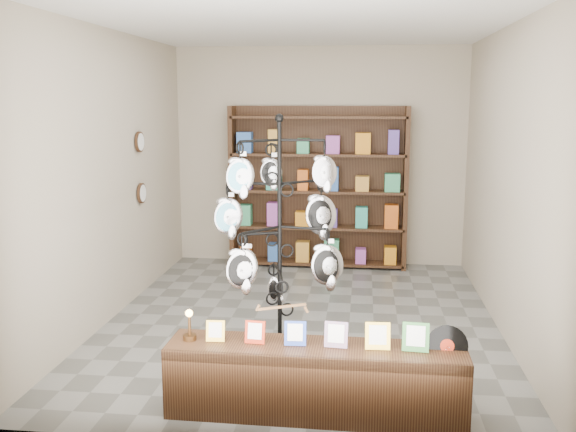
% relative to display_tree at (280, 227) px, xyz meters
% --- Properties ---
extents(ground, '(5.00, 5.00, 0.00)m').
position_rel_display_tree_xyz_m(ground, '(0.06, 1.31, -1.25)').
color(ground, slate).
rests_on(ground, ground).
extents(room_envelope, '(5.00, 5.00, 5.00)m').
position_rel_display_tree_xyz_m(room_envelope, '(0.06, 1.31, 0.60)').
color(room_envelope, '#A99A88').
rests_on(room_envelope, ground).
extents(display_tree, '(1.17, 1.17, 2.17)m').
position_rel_display_tree_xyz_m(display_tree, '(0.00, 0.00, 0.00)').
color(display_tree, black).
rests_on(display_tree, ground).
extents(front_shelf, '(2.17, 0.47, 0.76)m').
position_rel_display_tree_xyz_m(front_shelf, '(0.35, -0.72, -0.99)').
color(front_shelf, black).
rests_on(front_shelf, ground).
extents(back_shelving, '(2.42, 0.36, 2.20)m').
position_rel_display_tree_xyz_m(back_shelving, '(0.06, 3.60, -0.22)').
color(back_shelving, black).
rests_on(back_shelving, ground).
extents(wall_clocks, '(0.03, 0.24, 0.84)m').
position_rel_display_tree_xyz_m(wall_clocks, '(-1.91, 2.11, 0.25)').
color(wall_clocks, black).
rests_on(wall_clocks, ground).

